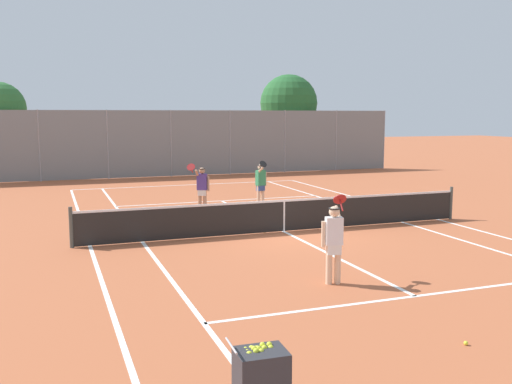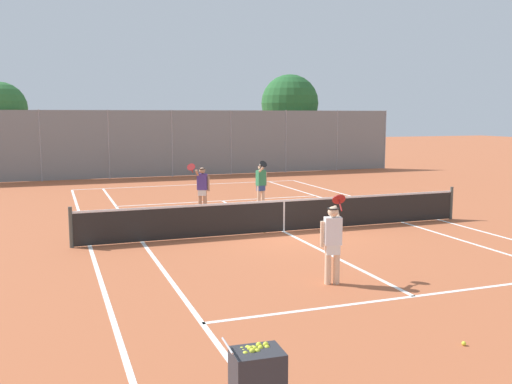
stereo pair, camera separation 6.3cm
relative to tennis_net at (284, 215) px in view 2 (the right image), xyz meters
The scene contains 11 objects.
ground_plane 0.51m from the tennis_net, ahead, with size 120.00×120.00×0.00m, color #B25B38.
court_line_markings 0.51m from the tennis_net, ahead, with size 11.10×23.90×0.01m.
tennis_net is the anchor object (origin of this frame).
ball_cart 10.51m from the tennis_net, 114.30° to the right, with size 0.65×0.52×0.96m.
player_near_side 5.26m from the tennis_net, 101.92° to the right, with size 0.78×0.71×1.77m.
player_far_left 4.17m from the tennis_net, 110.44° to the left, with size 0.87×0.66×1.77m.
player_far_right 4.49m from the tennis_net, 78.20° to the left, with size 0.53×0.84×1.77m.
loose_tennis_ball_0 8.65m from the tennis_net, 94.55° to the right, with size 0.07×0.07×0.07m, color #D1DB33.
loose_tennis_ball_1 0.77m from the tennis_net, behind, with size 0.07×0.07×0.07m, color #D1DB33.
back_fence 16.09m from the tennis_net, 90.00° to the left, with size 27.34×0.08×3.66m.
tree_behind_right 20.63m from the tennis_net, 66.16° to the left, with size 3.63×3.63×5.94m.
Camera 2 is at (-6.37, -15.18, 3.42)m, focal length 40.00 mm.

